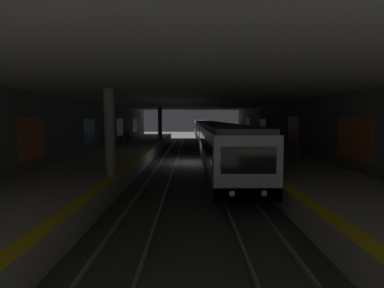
{
  "coord_description": "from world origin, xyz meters",
  "views": [
    {
      "loc": [
        -26.44,
        0.13,
        4.1
      ],
      "look_at": [
        3.48,
        -0.02,
        1.41
      ],
      "focal_mm": 27.05,
      "sensor_mm": 36.0,
      "label": 1
    }
  ],
  "objects_px": {
    "person_walking_mid": "(128,137)",
    "suitcase_rolling": "(259,143)",
    "pillar_far": "(160,124)",
    "bench_left_mid": "(253,136)",
    "metro_train": "(208,134)",
    "bench_right_mid": "(119,140)",
    "person_waiting_near": "(270,146)",
    "pillar_near": "(110,133)",
    "bench_right_near": "(109,143)",
    "trash_bin": "(297,153)",
    "bench_right_far": "(131,136)"
  },
  "relations": [
    {
      "from": "metro_train",
      "to": "bench_right_mid",
      "type": "relative_size",
      "value": 32.12
    },
    {
      "from": "metro_train",
      "to": "person_walking_mid",
      "type": "height_order",
      "value": "metro_train"
    },
    {
      "from": "trash_bin",
      "to": "metro_train",
      "type": "bearing_deg",
      "value": 17.79
    },
    {
      "from": "person_walking_mid",
      "to": "person_waiting_near",
      "type": "bearing_deg",
      "value": -127.53
    },
    {
      "from": "bench_left_mid",
      "to": "person_waiting_near",
      "type": "distance_m",
      "value": 17.61
    },
    {
      "from": "suitcase_rolling",
      "to": "metro_train",
      "type": "bearing_deg",
      "value": 33.12
    },
    {
      "from": "bench_right_near",
      "to": "bench_right_mid",
      "type": "bearing_deg",
      "value": 0.0
    },
    {
      "from": "pillar_near",
      "to": "bench_right_mid",
      "type": "height_order",
      "value": "pillar_near"
    },
    {
      "from": "person_walking_mid",
      "to": "suitcase_rolling",
      "type": "distance_m",
      "value": 14.68
    },
    {
      "from": "person_walking_mid",
      "to": "metro_train",
      "type": "bearing_deg",
      "value": -58.91
    },
    {
      "from": "bench_right_near",
      "to": "person_walking_mid",
      "type": "relative_size",
      "value": 1.01
    },
    {
      "from": "metro_train",
      "to": "person_waiting_near",
      "type": "xyz_separation_m",
      "value": [
        -16.09,
        -3.96,
        -0.13
      ]
    },
    {
      "from": "bench_left_mid",
      "to": "bench_right_near",
      "type": "xyz_separation_m",
      "value": [
        -10.36,
        17.07,
        0.0
      ]
    },
    {
      "from": "person_walking_mid",
      "to": "suitcase_rolling",
      "type": "bearing_deg",
      "value": -97.66
    },
    {
      "from": "person_waiting_near",
      "to": "bench_right_near",
      "type": "bearing_deg",
      "value": 64.26
    },
    {
      "from": "pillar_far",
      "to": "trash_bin",
      "type": "distance_m",
      "value": 22.25
    },
    {
      "from": "pillar_near",
      "to": "bench_right_near",
      "type": "distance_m",
      "value": 15.34
    },
    {
      "from": "metro_train",
      "to": "person_walking_mid",
      "type": "relative_size",
      "value": 32.55
    },
    {
      "from": "bench_right_far",
      "to": "trash_bin",
      "type": "xyz_separation_m",
      "value": [
        -19.38,
        -16.33,
        -0.1
      ]
    },
    {
      "from": "metro_train",
      "to": "suitcase_rolling",
      "type": "distance_m",
      "value": 9.21
    },
    {
      "from": "metro_train",
      "to": "person_walking_mid",
      "type": "bearing_deg",
      "value": 121.09
    },
    {
      "from": "person_waiting_near",
      "to": "suitcase_rolling",
      "type": "height_order",
      "value": "person_waiting_near"
    },
    {
      "from": "bench_left_mid",
      "to": "bench_right_far",
      "type": "relative_size",
      "value": 1.0
    },
    {
      "from": "bench_left_mid",
      "to": "bench_right_mid",
      "type": "relative_size",
      "value": 1.0
    },
    {
      "from": "metro_train",
      "to": "bench_left_mid",
      "type": "bearing_deg",
      "value": -77.88
    },
    {
      "from": "metro_train",
      "to": "bench_right_near",
      "type": "height_order",
      "value": "metro_train"
    },
    {
      "from": "bench_right_mid",
      "to": "bench_right_far",
      "type": "xyz_separation_m",
      "value": [
        6.97,
        0.0,
        0.0
      ]
    },
    {
      "from": "bench_left_mid",
      "to": "trash_bin",
      "type": "relative_size",
      "value": 2.0
    },
    {
      "from": "bench_left_mid",
      "to": "bench_right_far",
      "type": "distance_m",
      "value": 17.08
    },
    {
      "from": "person_waiting_near",
      "to": "person_walking_mid",
      "type": "relative_size",
      "value": 0.93
    },
    {
      "from": "bench_right_near",
      "to": "pillar_near",
      "type": "bearing_deg",
      "value": -164.07
    },
    {
      "from": "bench_left_mid",
      "to": "bench_right_far",
      "type": "xyz_separation_m",
      "value": [
        0.57,
        17.07,
        0.0
      ]
    },
    {
      "from": "bench_right_mid",
      "to": "suitcase_rolling",
      "type": "relative_size",
      "value": 1.71
    },
    {
      "from": "suitcase_rolling",
      "to": "trash_bin",
      "type": "height_order",
      "value": "suitcase_rolling"
    },
    {
      "from": "pillar_near",
      "to": "bench_right_near",
      "type": "height_order",
      "value": "pillar_near"
    },
    {
      "from": "bench_left_mid",
      "to": "person_waiting_near",
      "type": "xyz_separation_m",
      "value": [
        -17.45,
        2.37,
        0.32
      ]
    },
    {
      "from": "bench_right_far",
      "to": "bench_right_near",
      "type": "bearing_deg",
      "value": 180.0
    },
    {
      "from": "pillar_near",
      "to": "suitcase_rolling",
      "type": "xyz_separation_m",
      "value": [
        15.97,
        -11.57,
        -1.93
      ]
    },
    {
      "from": "trash_bin",
      "to": "person_walking_mid",
      "type": "bearing_deg",
      "value": 52.23
    },
    {
      "from": "pillar_far",
      "to": "bench_left_mid",
      "type": "bearing_deg",
      "value": -88.82
    },
    {
      "from": "person_waiting_near",
      "to": "pillar_near",
      "type": "bearing_deg",
      "value": 125.77
    },
    {
      "from": "bench_right_far",
      "to": "person_walking_mid",
      "type": "xyz_separation_m",
      "value": [
        -7.67,
        -1.22,
        0.39
      ]
    },
    {
      "from": "trash_bin",
      "to": "person_waiting_near",
      "type": "bearing_deg",
      "value": 50.31
    },
    {
      "from": "bench_left_mid",
      "to": "bench_right_mid",
      "type": "xyz_separation_m",
      "value": [
        -6.39,
        17.07,
        0.0
      ]
    },
    {
      "from": "person_waiting_near",
      "to": "suitcase_rolling",
      "type": "bearing_deg",
      "value": -7.18
    },
    {
      "from": "bench_right_far",
      "to": "person_waiting_near",
      "type": "distance_m",
      "value": 23.26
    },
    {
      "from": "suitcase_rolling",
      "to": "trash_bin",
      "type": "relative_size",
      "value": 1.17
    },
    {
      "from": "pillar_far",
      "to": "bench_right_near",
      "type": "relative_size",
      "value": 2.68
    },
    {
      "from": "bench_right_near",
      "to": "bench_right_mid",
      "type": "height_order",
      "value": "same"
    },
    {
      "from": "metro_train",
      "to": "suitcase_rolling",
      "type": "relative_size",
      "value": 54.78
    }
  ]
}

